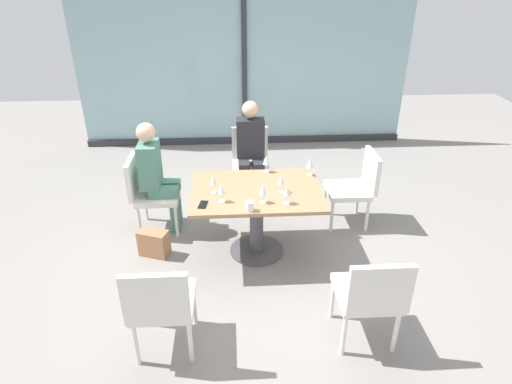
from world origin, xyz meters
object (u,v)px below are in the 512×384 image
wine_glass_4 (213,180)px  handbag_0 (154,243)px  chair_front_right (371,294)px  chair_far_left (148,190)px  wine_glass_0 (263,190)px  chair_front_left (161,303)px  coffee_cup (250,206)px  wine_glass_1 (310,164)px  wine_glass_2 (221,189)px  wine_glass_5 (287,191)px  wine_glass_6 (266,160)px  chair_far_right (356,184)px  person_near_window (251,147)px  wine_glass_3 (281,180)px  chair_near_window (250,159)px  person_far_left (156,173)px  dining_table_main (257,205)px  cell_phone_on_table (203,205)px

wine_glass_4 → handbag_0: (-0.65, 0.04, -0.72)m
wine_glass_4 → chair_front_right: bearing=-46.6°
chair_far_left → wine_glass_0: (1.20, -0.78, 0.37)m
chair_front_left → coffee_cup: (0.69, 0.90, 0.28)m
chair_front_left → wine_glass_1: (1.35, 1.60, 0.37)m
coffee_cup → wine_glass_2: bearing=144.1°
chair_far_left → wine_glass_5: wine_glass_5 is taller
wine_glass_6 → wine_glass_2: bearing=-126.3°
chair_far_right → coffee_cup: chair_far_right is taller
chair_far_left → wine_glass_2: size_ratio=4.70×
handbag_0 → wine_glass_4: bearing=17.3°
chair_far_left → wine_glass_4: bearing=-36.8°
wine_glass_0 → wine_glass_2: bearing=173.8°
person_near_window → wine_glass_3: person_near_window is taller
chair_near_window → wine_glass_2: bearing=-102.4°
person_far_left → wine_glass_4: (0.63, -0.56, 0.16)m
dining_table_main → wine_glass_0: bearing=-81.0°
chair_far_right → wine_glass_6: wine_glass_6 is taller
wine_glass_5 → wine_glass_4: bearing=159.1°
chair_far_left → coffee_cup: 1.44m
wine_glass_3 → wine_glass_4: size_ratio=1.00×
person_far_left → wine_glass_4: person_far_left is taller
wine_glass_6 → cell_phone_on_table: wine_glass_6 is taller
person_near_window → coffee_cup: person_near_window is taller
dining_table_main → wine_glass_4: bearing=-174.5°
chair_far_right → wine_glass_3: wine_glass_3 is taller
dining_table_main → person_far_left: (-1.05, 0.52, 0.15)m
person_far_left → wine_glass_4: 0.86m
wine_glass_4 → wine_glass_5: 0.72m
wine_glass_5 → handbag_0: size_ratio=0.62×
wine_glass_5 → wine_glass_0: bearing=171.9°
chair_far_left → wine_glass_3: wine_glass_3 is taller
wine_glass_4 → cell_phone_on_table: size_ratio=1.28×
wine_glass_1 → dining_table_main: bearing=-152.6°
chair_front_right → handbag_0: bearing=144.8°
person_far_left → wine_glass_5: bearing=-31.8°
wine_glass_1 → wine_glass_6: 0.46m
wine_glass_0 → chair_front_right: bearing=-54.6°
chair_far_left → wine_glass_4: (0.74, -0.56, 0.37)m
chair_near_window → person_far_left: bearing=-143.2°
coffee_cup → cell_phone_on_table: bearing=163.2°
wine_glass_4 → chair_far_right: bearing=19.4°
chair_front_right → coffee_cup: size_ratio=9.67×
wine_glass_5 → chair_front_right: bearing=-62.6°
dining_table_main → wine_glass_4: size_ratio=6.90×
wine_glass_0 → wine_glass_6: (0.08, 0.67, 0.00)m
cell_phone_on_table → handbag_0: 0.86m
person_far_left → wine_glass_1: 1.64m
chair_near_window → wine_glass_0: size_ratio=4.70×
wine_glass_5 → handbag_0: bearing=167.5°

